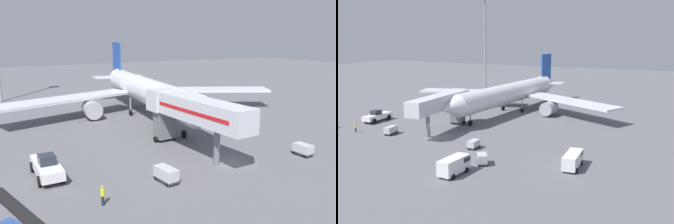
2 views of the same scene
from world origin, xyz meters
The scene contains 12 objects.
ground_plane centered at (0.00, 0.00, 0.00)m, with size 300.00×300.00×0.00m, color slate.
airplane_at_gate centered at (2.43, 27.05, 4.39)m, with size 52.15×48.26×12.68m.
jet_bridge centered at (-1.70, 5.56, 5.22)m, with size 4.50×17.61×7.03m.
pushback_tug centered at (-18.55, 5.72, 1.12)m, with size 2.61×6.71×2.44m.
service_van_outer_left centered at (13.21, -13.07, 1.30)m, with size 2.43×4.90×2.29m.
service_van_rear_left centered at (26.41, -3.81, 1.21)m, with size 2.37×5.49×2.11m.
baggage_cart_far_left centered at (-8.55, -1.18, 0.82)m, with size 1.60×2.81×1.48m.
baggage_cart_far_center centered at (9.60, -2.19, 0.77)m, with size 1.35×2.24×1.38m.
baggage_cart_mid_center centered at (14.61, -8.23, 0.85)m, with size 2.33×2.59×1.53m.
ground_crew_worker_foreground centered at (-15.56, -2.88, 0.96)m, with size 0.48×0.48×1.81m.
safety_cone_alpha centered at (-23.94, 9.80, 0.28)m, with size 0.37×0.37×0.57m.
apron_light_mast centered at (-19.67, 54.31, 20.11)m, with size 2.40×2.40×29.64m.
Camera 2 is at (40.42, -53.23, 18.15)m, focal length 41.29 mm.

